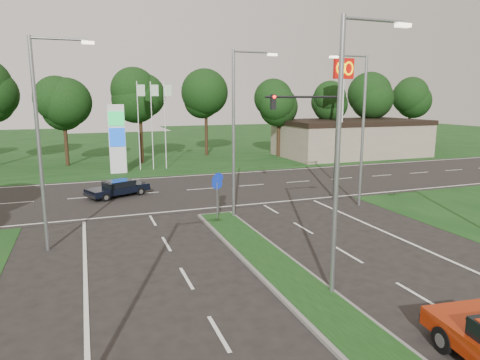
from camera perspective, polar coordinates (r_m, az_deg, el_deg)
name	(u,v)px	position (r m, az deg, el deg)	size (l,w,h in m)	color
verge_far	(136,146)	(61.27, -13.73, 4.46)	(160.00, 50.00, 0.02)	#113311
cross_road	(187,190)	(31.01, -7.13, -1.37)	(160.00, 12.00, 0.02)	black
median_kerb	(345,327)	(13.36, 13.82, -18.49)	(2.00, 26.00, 0.12)	slate
commercial_building	(351,138)	(50.72, 14.56, 5.42)	(16.00, 9.00, 4.00)	gray
streetlight_median_near	(343,145)	(13.97, 13.62, 4.56)	(2.53, 0.22, 9.00)	gray
streetlight_median_far	(237,126)	(22.94, -0.40, 7.23)	(2.53, 0.22, 9.00)	gray
streetlight_left_far	(43,134)	(19.67, -24.77, 5.62)	(2.53, 0.22, 9.00)	gray
streetlight_right_far	(360,123)	(26.60, 15.76, 7.33)	(2.53, 0.22, 9.00)	gray
traffic_signal	(319,129)	(27.42, 10.51, 6.76)	(5.10, 0.42, 7.00)	black
median_signs	(218,187)	(23.46, -3.02, -1.00)	(1.16, 1.76, 2.38)	gray
gas_pylon	(119,137)	(38.86, -15.77, 5.55)	(5.80, 1.26, 8.00)	silver
mcdonalds_sign	(343,83)	(44.96, 13.59, 12.44)	(2.20, 0.47, 10.40)	silver
treeline_far	(151,95)	(45.99, -11.79, 11.04)	(6.00, 6.00, 9.90)	black
navy_sedan	(118,188)	(29.82, -15.96, -1.04)	(4.32, 3.16, 1.10)	black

